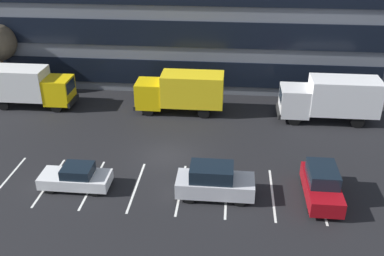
{
  "coord_description": "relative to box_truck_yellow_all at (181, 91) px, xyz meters",
  "views": [
    {
      "loc": [
        4.19,
        -25.88,
        15.55
      ],
      "look_at": [
        1.56,
        1.77,
        1.4
      ],
      "focal_mm": 40.7,
      "sensor_mm": 36.0,
      "label": 1
    }
  ],
  "objects": [
    {
      "name": "lot_markings",
      "position": [
        -0.13,
        -11.29,
        -1.92
      ],
      "size": [
        19.74,
        5.4,
        0.01
      ],
      "color": "silver",
      "rests_on": "ground_plane"
    },
    {
      "name": "box_truck_white",
      "position": [
        12.05,
        -0.54,
        0.1
      ],
      "size": [
        7.77,
        2.57,
        3.6
      ],
      "color": "white",
      "rests_on": "ground_plane"
    },
    {
      "name": "ground_plane",
      "position": [
        -0.13,
        -7.45,
        -1.93
      ],
      "size": [
        120.0,
        120.0,
        0.0
      ],
      "primitive_type": "plane",
      "color": "black"
    },
    {
      "name": "box_truck_yellow_all",
      "position": [
        0.0,
        0.0,
        0.0
      ],
      "size": [
        7.38,
        2.44,
        3.42
      ],
      "color": "yellow",
      "rests_on": "ground_plane"
    },
    {
      "name": "sedan_white",
      "position": [
        -5.15,
        -11.7,
        -1.2
      ],
      "size": [
        4.29,
        1.79,
        1.53
      ],
      "color": "white",
      "rests_on": "ground_plane"
    },
    {
      "name": "suv_silver",
      "position": [
        3.34,
        -11.77,
        -0.92
      ],
      "size": [
        4.62,
        1.96,
        2.09
      ],
      "color": "silver",
      "rests_on": "ground_plane"
    },
    {
      "name": "suv_maroon",
      "position": [
        9.66,
        -11.41,
        -0.95
      ],
      "size": [
        1.89,
        4.46,
        2.02
      ],
      "color": "maroon",
      "rests_on": "ground_plane"
    },
    {
      "name": "box_truck_yellow",
      "position": [
        -13.24,
        -0.02,
        0.02
      ],
      "size": [
        7.44,
        2.46,
        3.45
      ],
      "color": "yellow",
      "rests_on": "ground_plane"
    }
  ]
}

